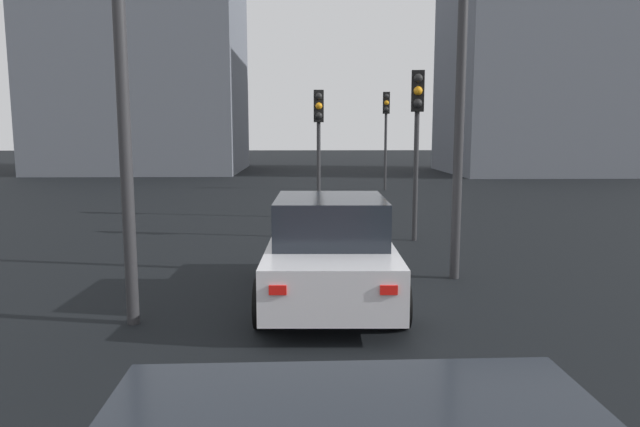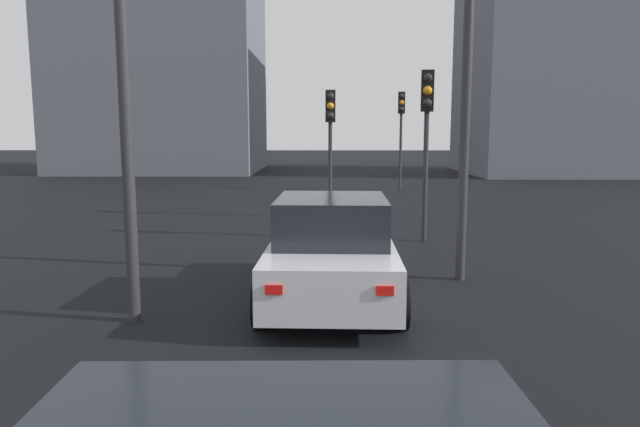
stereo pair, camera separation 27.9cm
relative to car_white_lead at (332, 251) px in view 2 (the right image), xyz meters
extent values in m
cube|color=silver|center=(0.05, 0.00, -0.15)|extent=(4.12, 1.86, 0.67)
cube|color=#1E232B|center=(-0.15, 0.00, 0.50)|extent=(1.88, 1.59, 0.63)
cylinder|color=black|center=(1.29, -0.91, -0.43)|extent=(0.65, 0.24, 0.64)
cylinder|color=black|center=(1.34, 0.84, -0.43)|extent=(0.65, 0.24, 0.64)
cylinder|color=black|center=(-1.23, -0.84, -0.43)|extent=(0.65, 0.24, 0.64)
cylinder|color=black|center=(-1.19, 0.91, -0.43)|extent=(0.65, 0.24, 0.64)
cube|color=red|center=(-2.02, -0.57, -0.03)|extent=(0.04, 0.20, 0.11)
cube|color=red|center=(-1.98, 0.68, -0.03)|extent=(0.04, 0.20, 0.11)
cylinder|color=#2D2D30|center=(8.34, -0.07, 0.63)|extent=(0.11, 0.11, 2.76)
cube|color=black|center=(8.28, -0.07, 2.46)|extent=(0.20, 0.28, 0.90)
sphere|color=black|center=(8.17, -0.07, 2.73)|extent=(0.20, 0.20, 0.20)
sphere|color=orange|center=(8.17, -0.07, 2.46)|extent=(0.20, 0.20, 0.20)
sphere|color=black|center=(8.17, -0.07, 2.19)|extent=(0.20, 0.20, 0.20)
cylinder|color=#2D2D30|center=(4.73, -2.18, 0.72)|extent=(0.11, 0.11, 2.94)
cube|color=black|center=(4.67, -2.17, 2.64)|extent=(0.24, 0.31, 0.90)
sphere|color=black|center=(4.56, -2.15, 2.91)|extent=(0.20, 0.20, 0.20)
sphere|color=orange|center=(4.56, -2.15, 2.64)|extent=(0.20, 0.20, 0.20)
sphere|color=black|center=(4.56, -2.15, 2.37)|extent=(0.20, 0.20, 0.20)
cylinder|color=#2D2D30|center=(16.23, -3.14, 0.87)|extent=(0.11, 0.11, 3.24)
cube|color=black|center=(16.17, -3.13, 2.94)|extent=(0.22, 0.29, 0.90)
sphere|color=black|center=(16.06, -3.12, 3.21)|extent=(0.20, 0.20, 0.20)
sphere|color=orange|center=(16.06, -3.12, 2.94)|extent=(0.20, 0.20, 0.20)
sphere|color=black|center=(16.06, -3.12, 2.67)|extent=(0.20, 0.20, 0.20)
cylinder|color=#2D2D30|center=(-0.96, 2.62, 3.05)|extent=(0.16, 0.16, 7.59)
cylinder|color=#2D2D30|center=(1.25, -2.20, 3.19)|extent=(0.16, 0.16, 7.87)
cube|color=slate|center=(26.58, -13.75, 6.00)|extent=(9.29, 10.54, 13.50)
cube|color=slate|center=(29.04, 10.25, 5.19)|extent=(10.37, 11.87, 11.89)
camera|label=1|loc=(-8.31, 0.40, 1.74)|focal=32.36mm
camera|label=2|loc=(-8.31, 0.12, 1.74)|focal=32.36mm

